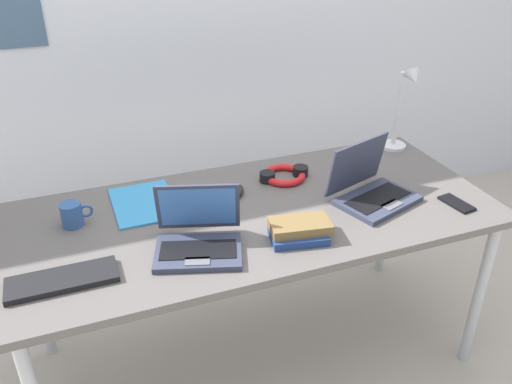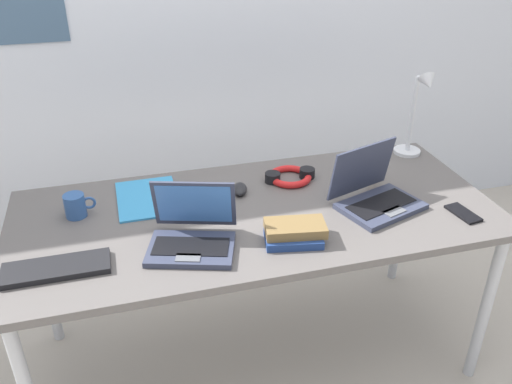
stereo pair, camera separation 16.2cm
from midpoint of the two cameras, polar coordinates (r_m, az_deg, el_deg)
name	(u,v)px [view 1 (the left image)]	position (r m, az deg, el deg)	size (l,w,h in m)	color
ground_plane	(256,354)	(2.47, -1.96, -16.90)	(12.00, 12.00, 0.00)	#B7AD9E
wall_back	(176,4)	(2.82, -10.22, 19.01)	(6.00, 0.13, 2.60)	silver
desk	(256,223)	(2.03, -2.28, -3.42)	(1.80, 0.80, 0.74)	#595451
desk_lamp	(402,109)	(2.47, 13.46, 8.49)	(0.12, 0.18, 0.40)	silver
laptop_by_keyboard	(371,189)	(2.09, 9.97, 0.29)	(0.36, 0.33, 0.22)	#33384C
laptop_mid_desk	(198,238)	(1.79, -8.75, -4.91)	(0.34, 0.32, 0.21)	#33384C
external_keyboard	(62,280)	(1.78, -22.40, -8.70)	(0.33, 0.12, 0.02)	black
computer_mouse	(237,190)	(2.11, -4.27, 0.18)	(0.06, 0.10, 0.03)	black
cell_phone	(457,203)	(2.15, 18.54, -1.20)	(0.06, 0.14, 0.01)	black
headphones	(284,175)	(2.22, 0.92, 1.78)	(0.21, 0.18, 0.04)	red
pill_bottle	(365,165)	(2.28, 9.51, 2.76)	(0.04, 0.04, 0.08)	gold
book_stack	(299,230)	(1.83, 2.11, -4.16)	(0.23, 0.16, 0.06)	navy
paper_folder_back_left	(144,203)	(2.10, -13.99, -1.21)	(0.23, 0.31, 0.01)	#338CC6
coffee_mug	(72,214)	(2.03, -21.12, -2.30)	(0.11, 0.08, 0.09)	#2D518C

